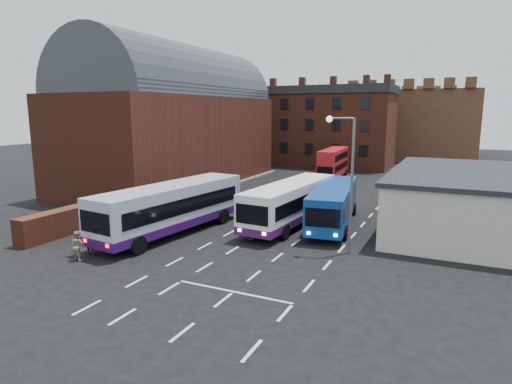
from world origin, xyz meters
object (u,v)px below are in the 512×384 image
at_px(bus_red_double, 333,163).
at_px(street_lamp, 347,172).
at_px(bus_white_inbound, 291,200).
at_px(bus_white_outbound, 172,205).
at_px(bus_blue, 334,202).
at_px(pedestrian_red, 90,242).
at_px(pedestrian_beige, 78,245).

relative_size(bus_red_double, street_lamp, 1.16).
xyz_separation_m(bus_white_inbound, street_lamp, (5.27, -4.73, 3.05)).
height_order(bus_white_outbound, bus_white_inbound, bus_white_outbound).
distance_m(bus_red_double, street_lamp, 29.89).
relative_size(bus_white_outbound, bus_blue, 1.15).
bearing_deg(bus_blue, street_lamp, 103.31).
bearing_deg(pedestrian_red, pedestrian_beige, 90.54).
height_order(bus_red_double, pedestrian_beige, bus_red_double).
distance_m(bus_blue, pedestrian_beige, 17.72).
bearing_deg(pedestrian_red, bus_red_double, -109.80).
distance_m(bus_white_inbound, pedestrian_beige, 15.02).
relative_size(bus_white_inbound, pedestrian_red, 7.73).
xyz_separation_m(bus_white_inbound, bus_blue, (2.95, 1.20, -0.11)).
distance_m(bus_white_inbound, bus_red_double, 23.99).
distance_m(bus_white_outbound, pedestrian_red, 6.15).
xyz_separation_m(bus_white_outbound, street_lamp, (11.90, 0.98, 2.89)).
bearing_deg(bus_blue, bus_white_inbound, 14.11).
height_order(bus_white_outbound, pedestrian_beige, bus_white_outbound).
bearing_deg(bus_white_inbound, pedestrian_red, 57.58).
bearing_deg(pedestrian_beige, pedestrian_red, -68.85).
bearing_deg(street_lamp, bus_blue, 111.39).
xyz_separation_m(bus_white_outbound, pedestrian_red, (-1.81, -5.74, -1.27)).
bearing_deg(pedestrian_beige, bus_white_inbound, -114.05).
xyz_separation_m(bus_white_inbound, pedestrian_beige, (-8.21, -12.53, -1.01)).
bearing_deg(bus_white_outbound, pedestrian_beige, -96.50).
bearing_deg(bus_red_double, bus_blue, 101.88).
relative_size(bus_blue, pedestrian_red, 7.33).
height_order(bus_red_double, street_lamp, street_lamp).
xyz_separation_m(bus_white_inbound, pedestrian_red, (-8.44, -11.45, -1.11)).
bearing_deg(bus_white_inbound, bus_red_double, -78.22).
bearing_deg(bus_white_outbound, pedestrian_red, -100.95).
bearing_deg(bus_blue, bus_red_double, -82.72).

